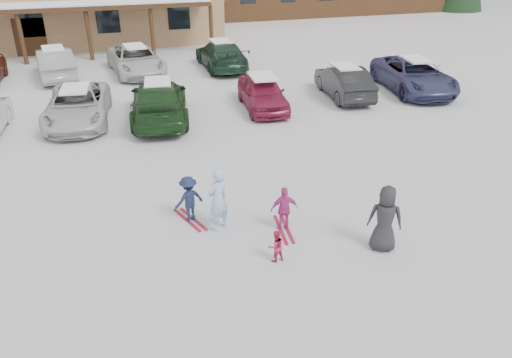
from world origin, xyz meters
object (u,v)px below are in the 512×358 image
object	(u,v)px
parked_car_3	(159,101)
parked_car_9	(55,63)
adult_skier	(218,200)
parked_car_11	(221,55)
parked_car_10	(136,60)
child_magenta	(284,209)
child_navy	(189,199)
parked_car_4	(262,93)
parked_car_2	(78,106)
toddler_red	(276,246)
parked_car_6	(414,75)
bystander_dark	(385,219)
parked_car_5	(344,82)

from	to	relation	value
parked_car_3	parked_car_9	xyz separation A→B (m)	(-4.22, 7.85, -0.00)
adult_skier	parked_car_11	bearing A→B (deg)	-134.25
parked_car_9	parked_car_10	world-z (taller)	parked_car_9
adult_skier	parked_car_11	world-z (taller)	adult_skier
child_magenta	parked_car_10	xyz separation A→B (m)	(-2.10, 16.86, 0.12)
child_navy	parked_car_4	xyz separation A→B (m)	(4.66, 8.17, 0.07)
adult_skier	parked_car_2	xyz separation A→B (m)	(-3.41, 9.34, -0.15)
parked_car_2	parked_car_4	bearing A→B (deg)	1.39
child_navy	parked_car_9	xyz separation A→B (m)	(-3.90, 15.93, 0.14)
adult_skier	toddler_red	bearing A→B (deg)	88.26
parked_car_6	parked_car_4	bearing A→B (deg)	-169.27
child_magenta	parked_car_6	world-z (taller)	parked_car_6
parked_car_2	parked_car_6	bearing A→B (deg)	4.85
parked_car_2	parked_car_6	size ratio (longest dim) A/B	0.92
parked_car_3	parked_car_10	size ratio (longest dim) A/B	1.03
parked_car_11	parked_car_10	bearing A→B (deg)	-3.35
bystander_dark	parked_car_11	bearing A→B (deg)	-61.84
bystander_dark	parked_car_11	size ratio (longest dim) A/B	0.32
adult_skier	parked_car_9	xyz separation A→B (m)	(-4.53, 16.58, -0.08)
parked_car_10	parked_car_3	bearing A→B (deg)	-94.23
child_magenta	parked_car_2	world-z (taller)	parked_car_2
parked_car_3	parked_car_11	xyz separation A→B (m)	(4.33, 7.34, -0.03)
parked_car_4	adult_skier	bearing A→B (deg)	-109.43
child_navy	parked_car_3	size ratio (longest dim) A/B	0.24
parked_car_3	adult_skier	bearing A→B (deg)	99.55
parked_car_3	parked_car_6	distance (m)	11.93
parked_car_4	parked_car_9	bearing A→B (deg)	142.95
child_magenta	parked_car_4	size ratio (longest dim) A/B	0.29
child_navy	parked_car_5	world-z (taller)	parked_car_5
child_magenta	parked_car_5	world-z (taller)	parked_car_5
child_magenta	parked_car_3	xyz separation A→B (m)	(-1.88, 9.25, 0.18)
bystander_dark	parked_car_6	bearing A→B (deg)	-96.08
child_magenta	parked_car_4	bearing A→B (deg)	-97.61
parked_car_2	parked_car_4	xyz separation A→B (m)	(7.44, -0.52, 0.01)
parked_car_3	child_navy	bearing A→B (deg)	95.29
toddler_red	child_magenta	bearing A→B (deg)	-127.16
bystander_dark	parked_car_9	bearing A→B (deg)	-36.84
adult_skier	parked_car_3	size ratio (longest dim) A/B	0.32
bystander_dark	parked_car_5	distance (m)	12.16
child_navy	parked_car_11	distance (m)	16.11
adult_skier	parked_car_6	bearing A→B (deg)	-171.81
child_magenta	parked_car_3	distance (m)	9.44
parked_car_6	parked_car_11	size ratio (longest dim) A/B	1.06
parked_car_11	child_magenta	bearing A→B (deg)	81.56
parked_car_10	parked_car_4	bearing A→B (deg)	-64.67
parked_car_9	bystander_dark	bearing A→B (deg)	105.90
parked_car_3	parked_car_4	size ratio (longest dim) A/B	1.30
toddler_red	parked_car_5	world-z (taller)	parked_car_5
parked_car_4	child_navy	bearing A→B (deg)	-114.53
bystander_dark	parked_car_4	bearing A→B (deg)	-62.97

